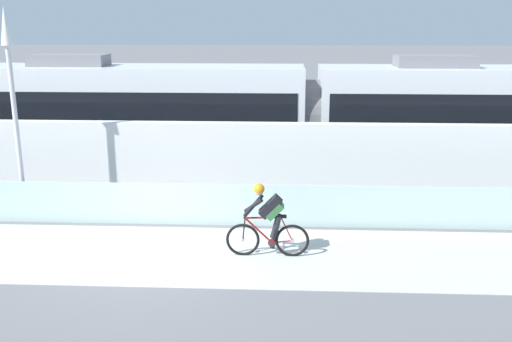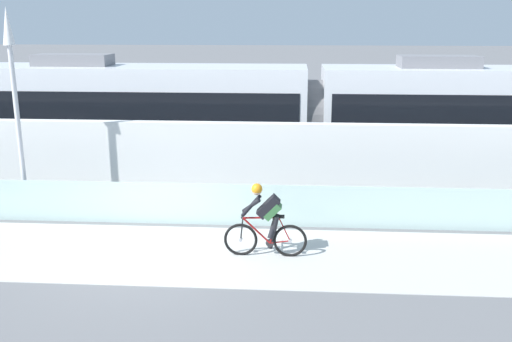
# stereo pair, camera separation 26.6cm
# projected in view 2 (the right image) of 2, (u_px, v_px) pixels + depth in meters

# --- Properties ---
(ground_plane) EXTENTS (200.00, 200.00, 0.00)m
(ground_plane) POSITION_uv_depth(u_px,v_px,m) (146.00, 253.00, 12.41)
(ground_plane) COLOR slate
(bike_path_deck) EXTENTS (32.00, 3.20, 0.01)m
(bike_path_deck) POSITION_uv_depth(u_px,v_px,m) (146.00, 252.00, 12.40)
(bike_path_deck) COLOR beige
(bike_path_deck) RESTS_ON ground
(glass_parapet) EXTENTS (32.00, 0.05, 1.04)m
(glass_parapet) POSITION_uv_depth(u_px,v_px,m) (164.00, 203.00, 14.05)
(glass_parapet) COLOR #ADC6C1
(glass_parapet) RESTS_ON ground
(concrete_barrier_wall) EXTENTS (32.00, 0.36, 2.23)m
(concrete_barrier_wall) POSITION_uv_depth(u_px,v_px,m) (178.00, 162.00, 15.64)
(concrete_barrier_wall) COLOR silver
(concrete_barrier_wall) RESTS_ON ground
(tram_rail_near) EXTENTS (32.00, 0.08, 0.01)m
(tram_rail_near) POSITION_uv_depth(u_px,v_px,m) (195.00, 177.00, 18.32)
(tram_rail_near) COLOR #595654
(tram_rail_near) RESTS_ON ground
(tram_rail_far) EXTENTS (32.00, 0.08, 0.01)m
(tram_rail_far) POSITION_uv_depth(u_px,v_px,m) (202.00, 166.00, 19.70)
(tram_rail_far) COLOR #595654
(tram_rail_far) RESTS_ON ground
(tram) EXTENTS (22.56, 2.54, 3.81)m
(tram) POSITION_uv_depth(u_px,v_px,m) (313.00, 116.00, 18.28)
(tram) COLOR silver
(tram) RESTS_ON ground
(cyclist_on_bike) EXTENTS (1.77, 0.58, 1.61)m
(cyclist_on_bike) POSITION_uv_depth(u_px,v_px,m) (266.00, 221.00, 12.04)
(cyclist_on_bike) COLOR black
(cyclist_on_bike) RESTS_ON ground
(lamp_post_antenna) EXTENTS (0.28, 0.28, 5.20)m
(lamp_post_antenna) POSITION_uv_depth(u_px,v_px,m) (14.00, 88.00, 13.87)
(lamp_post_antenna) COLOR gray
(lamp_post_antenna) RESTS_ON ground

